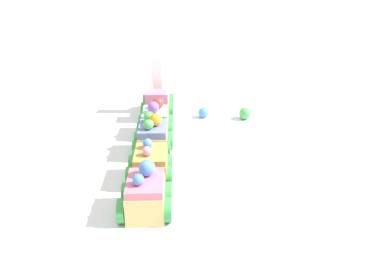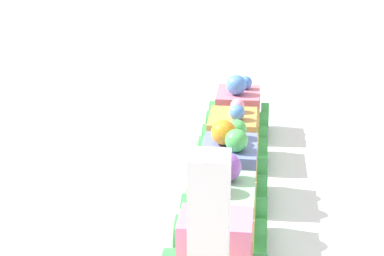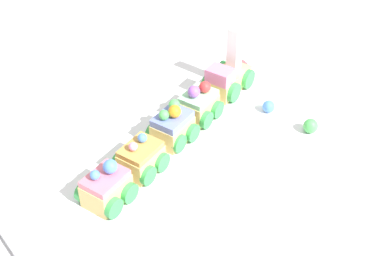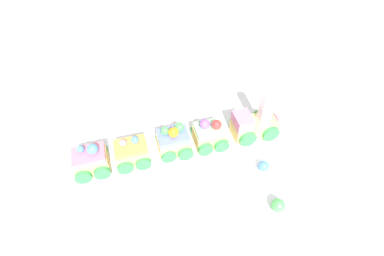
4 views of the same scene
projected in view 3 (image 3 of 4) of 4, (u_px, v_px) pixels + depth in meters
ground_plane at (202, 144)px, 0.92m from camera, size 10.00×10.00×0.00m
display_board at (202, 142)px, 0.92m from camera, size 0.71×0.45×0.01m
cake_train_locomotive at (230, 75)px, 1.02m from camera, size 0.13×0.09×0.12m
cake_car_mint at (198, 105)px, 0.95m from camera, size 0.09×0.08×0.07m
cake_car_blueberry at (173, 127)px, 0.89m from camera, size 0.09×0.08×0.07m
cake_car_caramel at (140, 158)px, 0.84m from camera, size 0.09×0.08×0.06m
cake_car_strawberry at (106, 188)px, 0.79m from camera, size 0.09×0.08×0.07m
gumball_blue at (269, 106)px, 0.97m from camera, size 0.02×0.02×0.02m
gumball_green at (311, 126)px, 0.92m from camera, size 0.03×0.03×0.03m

